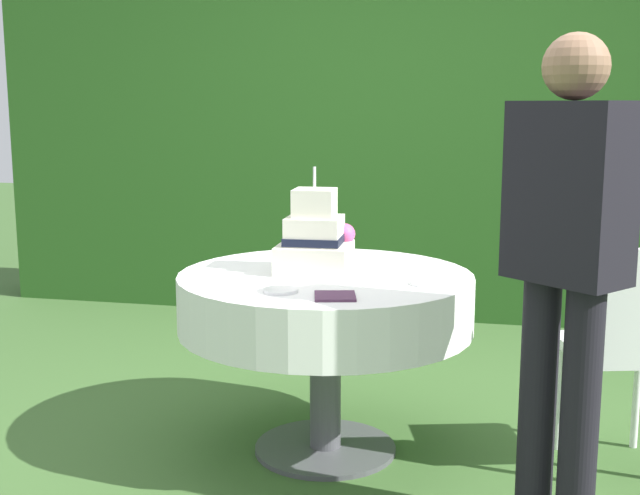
# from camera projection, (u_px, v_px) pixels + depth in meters

# --- Properties ---
(ground_plane) EXTENTS (20.00, 20.00, 0.00)m
(ground_plane) POSITION_uv_depth(u_px,v_px,m) (325.00, 450.00, 3.34)
(ground_plane) COLOR #3D602D
(foliage_hedge) EXTENTS (5.48, 0.49, 2.50)m
(foliage_hedge) POSITION_uv_depth(u_px,v_px,m) (402.00, 126.00, 5.41)
(foliage_hedge) COLOR #28561E
(foliage_hedge) RESTS_ON ground_plane
(cake_table) EXTENTS (1.16, 1.16, 0.73)m
(cake_table) POSITION_uv_depth(u_px,v_px,m) (325.00, 304.00, 3.24)
(cake_table) COLOR #4C4C51
(cake_table) RESTS_ON ground_plane
(wedding_cake) EXTENTS (0.30, 0.30, 0.42)m
(wedding_cake) POSITION_uv_depth(u_px,v_px,m) (316.00, 240.00, 3.24)
(wedding_cake) COLOR silver
(wedding_cake) RESTS_ON cake_table
(serving_plate_near) EXTENTS (0.12, 0.12, 0.01)m
(serving_plate_near) POSITION_uv_depth(u_px,v_px,m) (281.00, 290.00, 2.90)
(serving_plate_near) COLOR white
(serving_plate_near) RESTS_ON cake_table
(serving_plate_far) EXTENTS (0.13, 0.13, 0.01)m
(serving_plate_far) POSITION_uv_depth(u_px,v_px,m) (361.00, 253.00, 3.62)
(serving_plate_far) COLOR white
(serving_plate_far) RESTS_ON cake_table
(serving_plate_left) EXTENTS (0.12, 0.12, 0.01)m
(serving_plate_left) POSITION_uv_depth(u_px,v_px,m) (426.00, 283.00, 3.02)
(serving_plate_left) COLOR white
(serving_plate_left) RESTS_ON cake_table
(napkin_stack) EXTENTS (0.17, 0.17, 0.01)m
(napkin_stack) POSITION_uv_depth(u_px,v_px,m) (335.00, 296.00, 2.82)
(napkin_stack) COLOR #4C2D47
(napkin_stack) RESTS_ON cake_table
(garden_chair) EXTENTS (0.49, 0.49, 0.89)m
(garden_chair) POSITION_uv_depth(u_px,v_px,m) (628.00, 337.00, 3.04)
(garden_chair) COLOR white
(garden_chair) RESTS_ON ground_plane
(standing_person) EXTENTS (0.40, 0.38, 1.60)m
(standing_person) POSITION_uv_depth(u_px,v_px,m) (566.00, 256.00, 2.52)
(standing_person) COLOR black
(standing_person) RESTS_ON ground_plane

